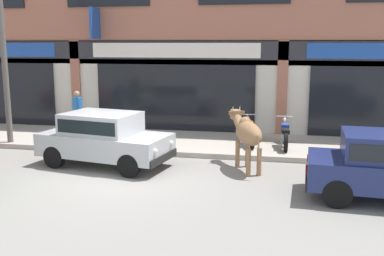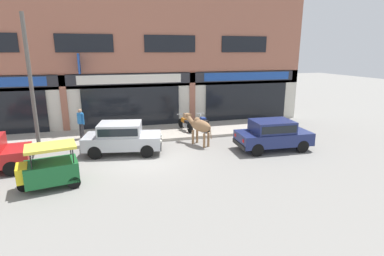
% 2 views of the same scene
% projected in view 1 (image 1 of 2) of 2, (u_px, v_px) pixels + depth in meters
% --- Properties ---
extents(ground_plane, '(90.00, 90.00, 0.00)m').
position_uv_depth(ground_plane, '(124.00, 177.00, 11.27)').
color(ground_plane, gray).
extents(sidewalk, '(19.00, 3.35, 0.15)m').
position_uv_depth(sidewalk, '(163.00, 141.00, 14.99)').
color(sidewalk, '#A8A093').
rests_on(sidewalk, ground).
extents(shop_building, '(23.00, 1.40, 8.50)m').
position_uv_depth(shop_building, '(176.00, 23.00, 16.11)').
color(shop_building, '#9E604C').
rests_on(shop_building, ground).
extents(cow, '(1.14, 2.01, 1.61)m').
position_uv_depth(cow, '(247.00, 133.00, 11.69)').
color(cow, '#936B47').
rests_on(cow, ground).
extents(car_2, '(3.80, 2.23, 1.46)m').
position_uv_depth(car_2, '(104.00, 136.00, 12.20)').
color(car_2, black).
rests_on(car_2, ground).
extents(motorcycle_0, '(0.59, 1.80, 0.88)m').
position_uv_depth(motorcycle_0, '(250.00, 132.00, 14.16)').
color(motorcycle_0, black).
rests_on(motorcycle_0, sidewalk).
extents(motorcycle_1, '(0.52, 1.81, 0.88)m').
position_uv_depth(motorcycle_1, '(285.00, 135.00, 13.79)').
color(motorcycle_1, black).
rests_on(motorcycle_1, sidewalk).
extents(pedestrian, '(0.38, 0.38, 1.60)m').
position_uv_depth(pedestrian, '(78.00, 109.00, 14.97)').
color(pedestrian, '#2D2D33').
rests_on(pedestrian, sidewalk).
extents(utility_pole, '(0.18, 0.18, 6.19)m').
position_uv_depth(utility_pole, '(3.00, 45.00, 13.98)').
color(utility_pole, '#595651').
rests_on(utility_pole, sidewalk).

